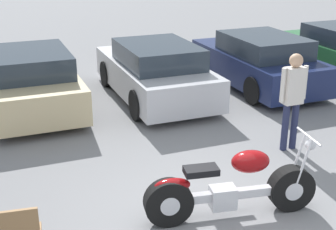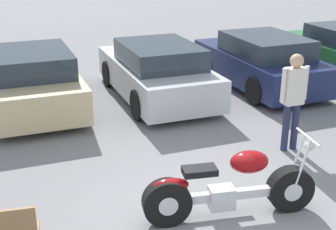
% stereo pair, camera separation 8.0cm
% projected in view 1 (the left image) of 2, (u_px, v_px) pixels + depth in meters
% --- Properties ---
extents(ground_plane, '(60.00, 60.00, 0.00)m').
position_uv_depth(ground_plane, '(213.00, 221.00, 6.22)').
color(ground_plane, slate).
extents(motorcycle, '(2.36, 0.81, 1.09)m').
position_uv_depth(motorcycle, '(230.00, 188.00, 6.19)').
color(motorcycle, black).
rests_on(motorcycle, ground_plane).
extents(parked_car_champagne, '(1.85, 4.06, 1.32)m').
position_uv_depth(parked_car_champagne, '(32.00, 80.00, 10.17)').
color(parked_car_champagne, '#C6B284').
rests_on(parked_car_champagne, ground_plane).
extents(parked_car_silver, '(1.85, 4.06, 1.32)m').
position_uv_depth(parked_car_silver, '(155.00, 72.00, 10.82)').
color(parked_car_silver, '#BCBCC1').
rests_on(parked_car_silver, ground_plane).
extents(parked_car_navy, '(1.85, 4.06, 1.32)m').
position_uv_depth(parked_car_navy, '(258.00, 61.00, 11.72)').
color(parked_car_navy, '#19234C').
rests_on(parked_car_navy, ground_plane).
extents(person_standing, '(0.52, 0.23, 1.74)m').
position_uv_depth(person_standing, '(293.00, 94.00, 8.00)').
color(person_standing, '#232847').
rests_on(person_standing, ground_plane).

